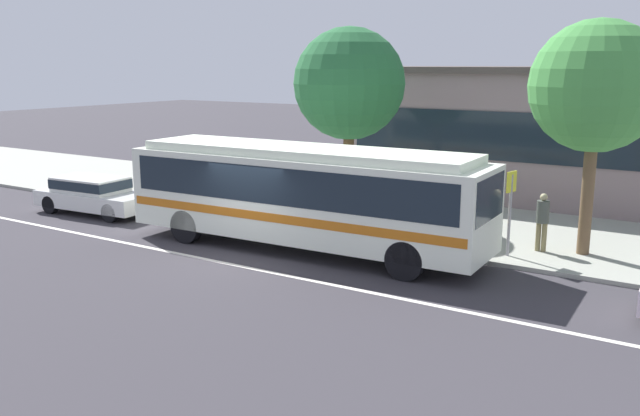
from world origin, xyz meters
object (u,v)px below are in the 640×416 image
object	(u,v)px
bus_stop_sign	(510,202)
street_tree_mid_block	(596,87)
transit_bus	(304,191)
street_tree_near_stop	(349,84)
sedan_behind_bus	(94,193)
pedestrian_waiting_near_sign	(542,218)

from	to	relation	value
bus_stop_sign	street_tree_mid_block	world-z (taller)	street_tree_mid_block
transit_bus	bus_stop_sign	xyz separation A→B (m)	(5.21, 2.14, -0.11)
bus_stop_sign	street_tree_near_stop	xyz separation A→B (m)	(-6.36, 2.32, 2.93)
bus_stop_sign	sedan_behind_bus	bearing A→B (deg)	-171.39
sedan_behind_bus	pedestrian_waiting_near_sign	size ratio (longest dim) A/B	2.77
sedan_behind_bus	pedestrian_waiting_near_sign	world-z (taller)	pedestrian_waiting_near_sign
pedestrian_waiting_near_sign	street_tree_near_stop	bearing A→B (deg)	168.83
sedan_behind_bus	street_tree_mid_block	world-z (taller)	street_tree_mid_block
bus_stop_sign	pedestrian_waiting_near_sign	bearing A→B (deg)	56.02
transit_bus	street_tree_near_stop	xyz separation A→B (m)	(-1.15, 4.46, 2.82)
transit_bus	pedestrian_waiting_near_sign	world-z (taller)	transit_bus
pedestrian_waiting_near_sign	bus_stop_sign	world-z (taller)	bus_stop_sign
sedan_behind_bus	street_tree_mid_block	xyz separation A→B (m)	(15.87, 3.45, 3.90)
pedestrian_waiting_near_sign	street_tree_near_stop	distance (m)	7.93
street_tree_mid_block	transit_bus	bearing A→B (deg)	-153.42
sedan_behind_bus	street_tree_near_stop	distance (m)	9.78
sedan_behind_bus	pedestrian_waiting_near_sign	distance (m)	15.14
transit_bus	sedan_behind_bus	world-z (taller)	transit_bus
transit_bus	street_tree_mid_block	size ratio (longest dim) A/B	1.71
street_tree_near_stop	pedestrian_waiting_near_sign	bearing A→B (deg)	-11.17
pedestrian_waiting_near_sign	street_tree_near_stop	world-z (taller)	street_tree_near_stop
street_tree_near_stop	transit_bus	bearing A→B (deg)	-75.51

